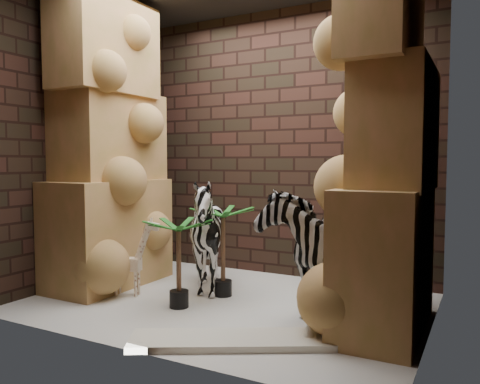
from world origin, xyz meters
The scene contains 13 objects.
floor centered at (0.00, 0.00, 0.00)m, with size 3.50×3.50×0.00m, color beige.
wall_back centered at (0.00, 1.25, 1.50)m, with size 3.50×3.50×0.00m, color black.
wall_front centered at (0.00, -1.25, 1.50)m, with size 3.50×3.50×0.00m, color black.
wall_left centered at (-1.75, 0.00, 1.50)m, with size 3.00×3.00×0.00m, color black.
wall_right centered at (1.75, 0.00, 1.50)m, with size 3.00×3.00×0.00m, color black.
rock_pillar_left centered at (-1.40, 0.00, 1.50)m, with size 0.68×1.30×3.00m, color tan, non-canonical shape.
rock_pillar_right centered at (1.42, 0.00, 1.50)m, with size 0.58×1.25×3.00m, color tan, non-canonical shape.
zebra_right centered at (0.77, 0.20, 0.64)m, with size 0.59×1.08×1.28m, color white.
zebra_left centered at (-0.32, 0.21, 0.51)m, with size 0.91×1.13×1.02m, color white.
giraffe_toy centered at (-0.96, -0.23, 0.39)m, with size 0.40×0.13×0.78m, color beige, non-canonical shape.
palm_front centered at (-0.13, 0.19, 0.44)m, with size 0.36×0.36×0.88m, color #124813, non-canonical shape.
palm_back centered at (-0.30, -0.30, 0.40)m, with size 0.36×0.36×0.80m, color #124813, non-canonical shape.
surfboard centered at (0.55, -0.80, 0.03)m, with size 1.50×0.37×0.05m, color white.
Camera 1 is at (2.10, -3.66, 1.29)m, focal length 35.02 mm.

